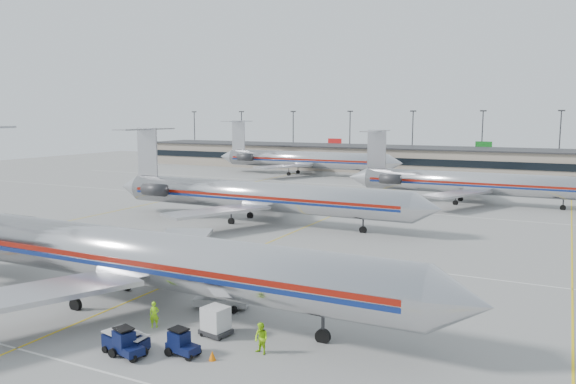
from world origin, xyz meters
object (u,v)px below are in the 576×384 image
Objects in this scene: jet_second_row at (254,195)px; jet_foreground at (122,254)px; uld_container at (216,321)px; belt_loader at (222,299)px; tug_center at (126,344)px.

jet_foreground is at bearing -77.04° from jet_second_row.
jet_foreground is 10.18m from uld_container.
jet_second_row reaches higher than belt_loader.
jet_foreground is 10.48× the size of belt_loader.
jet_second_row is at bearing 97.12° from belt_loader.
uld_container is (2.86, 5.01, 0.16)m from tug_center.
uld_container reaches higher than tug_center.
belt_loader is at bearing -63.96° from jet_second_row.
belt_loader is (-2.43, 4.48, -0.28)m from uld_container.
tug_center is at bearing -46.32° from jet_foreground.
jet_foreground is at bearing 152.26° from tug_center.
belt_loader is at bearing 105.94° from tug_center.
jet_foreground is 10.16m from tug_center.
jet_foreground is 1.07× the size of jet_second_row.
tug_center is 9.50m from belt_loader.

